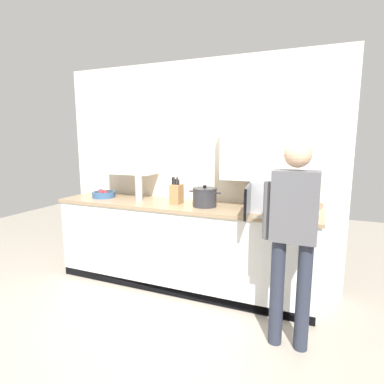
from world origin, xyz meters
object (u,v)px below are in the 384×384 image
microwave_oven (277,196)px  fruit_bowl (104,194)px  person_figure (293,228)px  stock_pot (205,197)px  thermos_flask (139,188)px  knife_block (177,194)px

microwave_oven → fruit_bowl: bearing=-178.9°
microwave_oven → person_figure: 0.72m
stock_pot → microwave_oven: bearing=4.5°
thermos_flask → microwave_oven: bearing=2.1°
thermos_flask → stock_pot: size_ratio=0.82×
thermos_flask → stock_pot: thermos_flask is taller
knife_block → stock_pot: (0.34, -0.02, -0.01)m
knife_block → microwave_oven: bearing=2.1°
fruit_bowl → person_figure: person_figure is taller
microwave_oven → stock_pot: (-0.74, -0.06, -0.05)m
stock_pot → person_figure: person_figure is taller
thermos_flask → knife_block: (0.48, 0.02, -0.03)m
microwave_oven → knife_block: bearing=-177.9°
fruit_bowl → stock_pot: 1.33m
microwave_oven → thermos_flask: bearing=-177.9°
person_figure → fruit_bowl: bearing=164.3°
microwave_oven → thermos_flask: microwave_oven is taller
microwave_oven → fruit_bowl: 2.07m
knife_block → stock_pot: knife_block is taller
thermos_flask → stock_pot: bearing=-0.0°
thermos_flask → knife_block: bearing=2.1°
stock_pot → thermos_flask: bearing=180.0°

